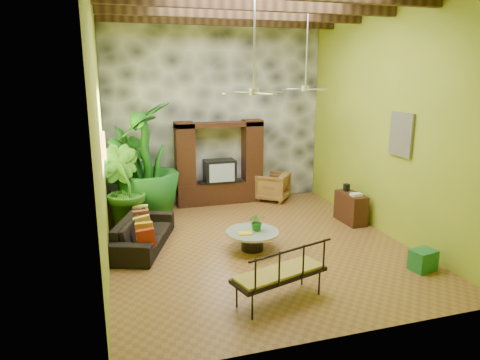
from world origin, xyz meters
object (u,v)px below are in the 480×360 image
object	(u,v)px
ceiling_fan_front	(254,81)
iron_bench	(281,272)
entertainment_center	(220,169)
coffee_table	(252,238)
side_console	(351,208)
green_bin	(423,260)
tall_plant_b	(122,189)
wicker_armchair	(272,186)
ceiling_fan_back	(306,79)
tall_plant_c	(146,162)
sofa	(143,232)
tall_plant_a	(130,173)

from	to	relation	value
ceiling_fan_front	iron_bench	size ratio (longest dim) A/B	1.13
entertainment_center	coffee_table	world-z (taller)	entertainment_center
ceiling_fan_front	side_console	world-z (taller)	ceiling_fan_front
side_console	green_bin	size ratio (longest dim) A/B	2.04
entertainment_center	green_bin	distance (m)	5.86
ceiling_fan_front	side_console	size ratio (longest dim) A/B	2.06
tall_plant_b	wicker_armchair	bearing A→B (deg)	17.06
ceiling_fan_back	tall_plant_c	xyz separation A→B (m)	(-3.63, 1.22, -1.97)
ceiling_fan_back	sofa	distance (m)	5.02
entertainment_center	green_bin	size ratio (longest dim) A/B	5.42
ceiling_fan_front	sofa	xyz separation A→B (m)	(-2.10, 0.91, -3.09)
tall_plant_c	green_bin	world-z (taller)	tall_plant_c
ceiling_fan_back	tall_plant_c	bearing A→B (deg)	161.46
tall_plant_a	iron_bench	xyz separation A→B (m)	(2.00, -4.98, -0.62)
entertainment_center	iron_bench	size ratio (longest dim) A/B	1.45
coffee_table	entertainment_center	bearing A→B (deg)	87.12
coffee_table	side_console	distance (m)	2.97
ceiling_fan_back	tall_plant_b	size ratio (longest dim) A/B	0.95
entertainment_center	side_console	world-z (taller)	entertainment_center
ceiling_fan_front	wicker_armchair	world-z (taller)	ceiling_fan_front
tall_plant_b	green_bin	size ratio (longest dim) A/B	4.43
ceiling_fan_front	tall_plant_b	xyz separation A→B (m)	(-2.45, 2.10, -2.42)
wicker_armchair	tall_plant_a	world-z (taller)	tall_plant_a
coffee_table	iron_bench	bearing A→B (deg)	-96.39
ceiling_fan_back	tall_plant_b	bearing A→B (deg)	173.23
tall_plant_b	iron_bench	distance (m)	4.72
green_bin	tall_plant_c	bearing A→B (deg)	135.44
sofa	green_bin	size ratio (longest dim) A/B	4.90
ceiling_fan_front	tall_plant_a	size ratio (longest dim) A/B	0.81
ceiling_fan_front	sofa	bearing A→B (deg)	156.59
side_console	sofa	bearing A→B (deg)	-179.59
tall_plant_b	iron_bench	world-z (taller)	tall_plant_b
wicker_armchair	tall_plant_a	distance (m)	4.03
ceiling_fan_front	ceiling_fan_back	world-z (taller)	same
entertainment_center	side_console	xyz separation A→B (m)	(2.65, -2.50, -0.60)
tall_plant_a	side_console	bearing A→B (deg)	-20.69
sofa	tall_plant_c	world-z (taller)	tall_plant_c
tall_plant_c	side_console	xyz separation A→B (m)	(4.68, -1.79, -1.07)
sofa	tall_plant_b	xyz separation A→B (m)	(-0.35, 1.20, 0.67)
ceiling_fan_front	tall_plant_a	distance (m)	4.32
tall_plant_b	ceiling_fan_back	bearing A→B (deg)	-6.77
coffee_table	side_console	bearing A→B (deg)	17.97
green_bin	ceiling_fan_back	bearing A→B (deg)	105.95
green_bin	tall_plant_b	bearing A→B (deg)	143.86
iron_bench	green_bin	size ratio (longest dim) A/B	3.73
tall_plant_c	coffee_table	size ratio (longest dim) A/B	2.65
wicker_armchair	tall_plant_b	size ratio (longest dim) A/B	0.44
entertainment_center	tall_plant_a	size ratio (longest dim) A/B	1.04
ceiling_fan_back	green_bin	xyz separation A→B (m)	(0.94, -3.29, -3.21)
sofa	tall_plant_b	world-z (taller)	tall_plant_b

